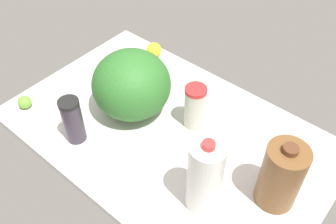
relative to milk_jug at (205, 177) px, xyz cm
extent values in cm
cube|color=silver|center=(-27.81, 16.17, -15.25)|extent=(120.00, 76.00, 3.00)
cylinder|color=white|center=(0.00, 0.00, -0.12)|extent=(10.59, 10.59, 27.27)
cylinder|color=red|center=(0.00, 0.00, 14.42)|extent=(3.71, 3.71, 1.80)
cylinder|color=#39303D|center=(-51.16, -8.06, -5.21)|extent=(7.11, 7.11, 17.09)
cylinder|color=black|center=(-51.16, -8.06, 4.04)|extent=(7.32, 7.32, 1.40)
ellipsoid|color=#2E6F2A|center=(-45.64, 16.19, -0.84)|extent=(29.59, 29.59, 25.82)
cylinder|color=brown|center=(16.52, 16.10, -2.10)|extent=(12.76, 12.76, 23.30)
cylinder|color=#59331E|center=(16.52, 16.10, 10.45)|extent=(4.47, 4.47, 1.80)
cylinder|color=beige|center=(-22.78, 25.39, -5.54)|extent=(7.79, 7.79, 16.42)
cylinder|color=red|center=(-22.78, 25.39, 3.37)|extent=(8.02, 8.02, 1.40)
sphere|color=#6FB737|center=(-79.17, -10.66, -11.12)|extent=(5.25, 5.25, 5.25)
sphere|color=#63B831|center=(-68.26, 20.85, -11.05)|extent=(5.39, 5.39, 5.39)
sphere|color=yellow|center=(-62.69, 47.40, -10.36)|extent=(6.78, 6.78, 6.78)
camera|label=1|loc=(32.65, -55.24, 90.99)|focal=40.00mm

